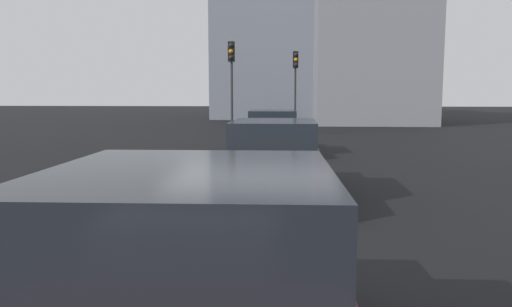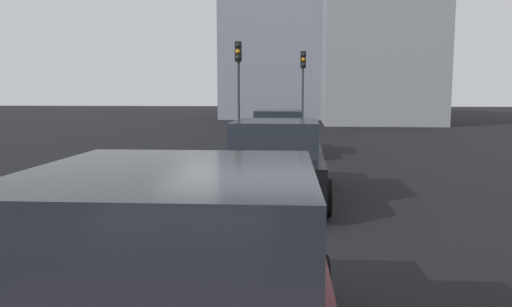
# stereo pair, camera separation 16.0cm
# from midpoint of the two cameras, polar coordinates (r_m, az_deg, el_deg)

# --- Properties ---
(ground_plane) EXTENTS (160.00, 160.00, 0.20)m
(ground_plane) POSITION_cam_midpoint_polar(r_m,az_deg,el_deg) (7.69, 0.27, -9.51)
(ground_plane) COLOR black
(car_teal_lead) EXTENTS (4.83, 2.13, 1.52)m
(car_teal_lead) POSITION_cam_midpoint_polar(r_m,az_deg,el_deg) (17.33, 2.88, 2.44)
(car_teal_lead) COLOR #19606B
(car_teal_lead) RESTS_ON ground_plane
(car_black_second) EXTENTS (4.72, 2.04, 1.56)m
(car_black_second) POSITION_cam_midpoint_polar(r_m,az_deg,el_deg) (9.82, 2.87, -0.84)
(car_black_second) COLOR black
(car_black_second) RESTS_ON ground_plane
(car_maroon_third) EXTENTS (4.19, 2.18, 1.64)m
(car_maroon_third) POSITION_cam_midpoint_polar(r_m,az_deg,el_deg) (3.25, -7.25, -16.44)
(car_maroon_third) COLOR #510F16
(car_maroon_third) RESTS_ON ground_plane
(traffic_light_near_left) EXTENTS (0.32, 0.30, 4.40)m
(traffic_light_near_left) POSITION_cam_midpoint_polar(r_m,az_deg,el_deg) (27.29, 5.63, 9.09)
(traffic_light_near_left) COLOR #2D2D30
(traffic_light_near_left) RESTS_ON ground_plane
(traffic_light_near_right) EXTENTS (0.32, 0.29, 4.19)m
(traffic_light_near_right) POSITION_cam_midpoint_polar(r_m,az_deg,el_deg) (33.06, 9.03, 8.40)
(traffic_light_near_right) COLOR #2D2D30
(traffic_light_near_right) RESTS_ON ground_plane
(traffic_light_far_left) EXTENTS (0.32, 0.30, 4.44)m
(traffic_light_far_left) POSITION_cam_midpoint_polar(r_m,az_deg,el_deg) (22.62, -1.86, 9.66)
(traffic_light_far_left) COLOR #2D2D30
(traffic_light_far_left) RESTS_ON ground_plane
(building_facade_left) EXTENTS (14.69, 7.86, 11.13)m
(building_facade_left) POSITION_cam_midpoint_polar(r_m,az_deg,el_deg) (39.99, 13.56, 11.68)
(building_facade_left) COLOR gray
(building_facade_left) RESTS_ON ground_plane
(building_facade_center) EXTENTS (11.30, 8.69, 16.03)m
(building_facade_center) POSITION_cam_midpoint_polar(r_m,az_deg,el_deg) (45.97, 2.34, 14.28)
(building_facade_center) COLOR gray
(building_facade_center) RESTS_ON ground_plane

